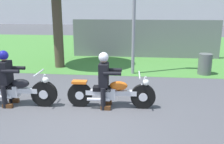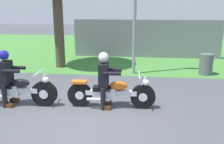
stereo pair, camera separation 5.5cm
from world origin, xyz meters
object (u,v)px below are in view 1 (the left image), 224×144
(rider_follow, at_px, (6,74))
(trash_can, at_px, (205,64))
(motorcycle_lead, at_px, (111,93))
(motorcycle_follow, at_px, (15,90))
(rider_lead, at_px, (104,76))

(rider_follow, bearing_deg, trash_can, 30.31)
(motorcycle_lead, distance_m, rider_follow, 2.64)
(motorcycle_lead, bearing_deg, rider_follow, -178.70)
(motorcycle_follow, bearing_deg, trash_can, 31.07)
(rider_follow, distance_m, trash_can, 6.69)
(trash_can, bearing_deg, rider_lead, -133.65)
(rider_lead, distance_m, motorcycle_follow, 2.30)
(motorcycle_lead, xyz_separation_m, rider_follow, (-2.60, -0.13, 0.44))
(rider_follow, xyz_separation_m, trash_can, (5.67, 3.53, -0.44))
(rider_follow, height_order, trash_can, rider_follow)
(motorcycle_lead, distance_m, rider_lead, 0.46)
(motorcycle_lead, height_order, trash_can, motorcycle_lead)
(motorcycle_follow, relative_size, rider_follow, 1.55)
(rider_lead, distance_m, trash_can, 4.71)
(rider_lead, height_order, rider_follow, rider_follow)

